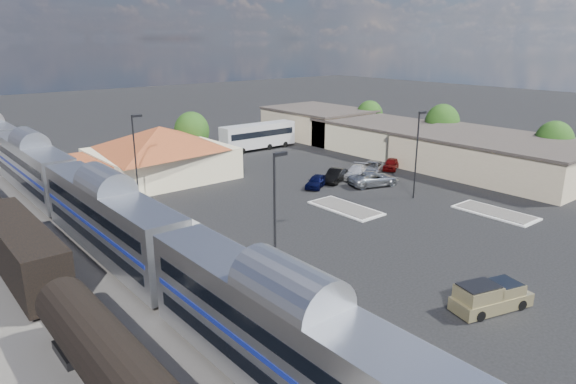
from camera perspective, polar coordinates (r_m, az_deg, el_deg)
ground at (r=46.33m, az=4.71°, el=-3.49°), size 280.00×280.00×0.00m
railbed at (r=43.20m, az=-24.06°, el=-6.41°), size 16.00×100.00×0.12m
platform at (r=44.33m, az=-12.13°, el=-4.65°), size 5.50×92.00×0.18m
passenger_train at (r=40.33m, az=-19.26°, el=-3.19°), size 3.00×104.00×5.55m
freight_cars at (r=39.59m, az=-27.49°, el=-6.03°), size 2.80×46.00×4.00m
station_depot at (r=62.18m, az=-13.98°, el=4.30°), size 18.35×12.24×6.20m
buildings_east at (r=75.24m, az=12.60°, el=5.81°), size 14.40×51.40×4.80m
traffic_island_south at (r=50.32m, az=6.41°, el=-1.77°), size 3.30×7.50×0.21m
traffic_island_north at (r=52.54m, az=22.02°, el=-2.12°), size 3.30×7.50×0.21m
lamp_plat_s at (r=33.51m, az=-1.38°, el=-1.75°), size 1.08×0.25×9.00m
lamp_plat_n at (r=52.05m, az=-16.56°, el=4.24°), size 1.08×0.25×9.00m
lamp_lot at (r=53.75m, az=14.19°, el=4.80°), size 1.08×0.25×9.00m
tree_east_a at (r=70.95m, az=27.45°, el=5.03°), size 4.56×4.56×6.42m
tree_east_b at (r=78.41m, az=16.75°, el=7.38°), size 4.94×4.94×6.96m
tree_east_c at (r=86.95m, az=9.04°, el=8.42°), size 4.41×4.41×6.21m
tree_depot at (r=70.64m, az=-10.65°, el=6.68°), size 4.71×4.71×6.63m
pickup_truck at (r=34.26m, az=21.68°, el=-10.75°), size 5.41×3.18×1.76m
suv at (r=58.53m, az=9.53°, el=1.46°), size 6.36×4.46×1.61m
coach_bus at (r=76.78m, az=-3.36°, el=6.35°), size 12.01×2.84×3.84m
person_a at (r=33.76m, az=-1.02°, el=-9.57°), size 0.44×0.63×1.64m
person_b at (r=48.71m, az=-16.54°, el=-1.90°), size 0.63×0.80×1.63m
parked_car_a at (r=57.22m, az=3.20°, el=1.20°), size 4.38×3.37×1.39m
parked_car_b at (r=59.55m, az=5.27°, el=1.84°), size 4.81×3.40×1.51m
parked_car_c at (r=61.59m, az=7.59°, el=2.22°), size 5.31×4.13×1.44m
parked_car_d at (r=64.10m, az=9.36°, el=2.72°), size 5.67×4.41×1.43m
parked_car_e at (r=66.31m, az=11.39°, el=3.07°), size 4.46×3.48×1.42m
parked_car_f at (r=68.95m, az=12.89°, el=3.45°), size 4.25×2.91×1.33m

